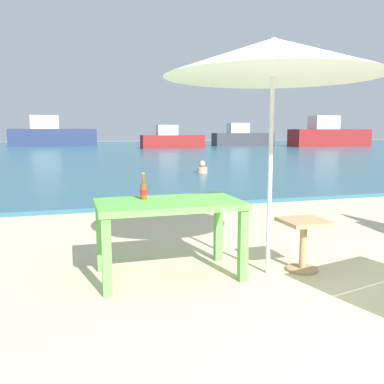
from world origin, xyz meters
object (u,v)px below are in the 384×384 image
Objects in this scene: boat_fishing_trawler at (172,140)px; boat_barge at (52,135)px; boat_tanker at (242,138)px; boat_ferry at (329,135)px; side_table_wood at (303,237)px; beer_bottle_amber at (143,190)px; patio_umbrella at (273,58)px; swimmer_person at (202,168)px; picnic_table_green at (169,212)px.

boat_barge is at bearing 140.92° from boat_fishing_trawler.
boat_ferry is (6.85, -3.86, 0.22)m from boat_tanker.
beer_bottle_amber is at bearing 165.11° from side_table_wood.
boat_fishing_trawler is at bearing 78.65° from side_table_wood.
boat_barge is at bearing 167.26° from boat_tanker.
side_table_wood is at bearing -6.53° from patio_umbrella.
boat_tanker reaches higher than boat_fishing_trawler.
side_table_wood is 0.07× the size of boat_barge.
boat_ferry is at bearing -29.41° from boat_tanker.
swimmer_person is 0.07× the size of boat_tanker.
boat_tanker reaches higher than swimmer_person.
patio_umbrella is at bearing -125.88° from boat_ferry.
boat_fishing_trawler is (5.83, 29.04, 0.39)m from side_table_wood.
patio_umbrella is (0.98, -0.20, 1.47)m from picnic_table_green.
side_table_wood is 35.54m from boat_tanker.
boat_barge reaches higher than boat_ferry.
picnic_table_green is at bearing -86.46° from boat_barge.
swimmer_person is at bearing -78.72° from boat_barge.
swimmer_person is at bearing -101.16° from boat_fishing_trawler.
beer_bottle_amber is 0.05× the size of boat_fishing_trawler.
swimmer_person is 0.08× the size of boat_fishing_trawler.
boat_ferry reaches higher than beer_bottle_amber.
beer_bottle_amber is at bearing 162.61° from patio_umbrella.
boat_ferry reaches higher than swimmer_person.
picnic_table_green is at bearing -110.16° from swimmer_person.
boat_ferry is (21.88, 28.69, 0.41)m from picnic_table_green.
boat_fishing_trawler is at bearing -154.43° from boat_tanker.
patio_umbrella is 29.69m from boat_fishing_trawler.
boat_tanker is at bearing 67.36° from side_table_wood.
boat_fishing_trawler is at bearing 78.84° from swimmer_person.
boat_barge is at bearing 93.22° from beer_bottle_amber.
side_table_wood is at bearing -125.35° from boat_ferry.
boat_tanker is at bearing 64.78° from beer_bottle_amber.
beer_bottle_amber is 9.37m from swimmer_person.
boat_fishing_trawler is (7.18, 28.80, 0.10)m from picnic_table_green.
boat_tanker is 0.78× the size of boat_ferry.
boat_fishing_trawler is 0.87× the size of boat_tanker.
swimmer_person is (3.47, 8.68, -0.61)m from beer_bottle_amber.
beer_bottle_amber is 0.05× the size of boat_tanker.
boat_fishing_trawler is (6.21, 29.00, -1.37)m from patio_umbrella.
picnic_table_green is 0.24× the size of boat_tanker.
patio_umbrella is 0.30× the size of boat_barge.
boat_ferry is (20.53, 28.94, 0.71)m from side_table_wood.
boat_ferry is 25.36m from boat_barge.
picnic_table_green reaches higher than side_table_wood.
side_table_wood is at bearing -10.27° from picnic_table_green.
swimmer_person is 26.48m from boat_tanker.
picnic_table_green is at bearing -104.01° from boat_fishing_trawler.
beer_bottle_amber is at bearing 141.65° from picnic_table_green.
boat_barge is (-2.04, 36.29, 0.23)m from beer_bottle_amber.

